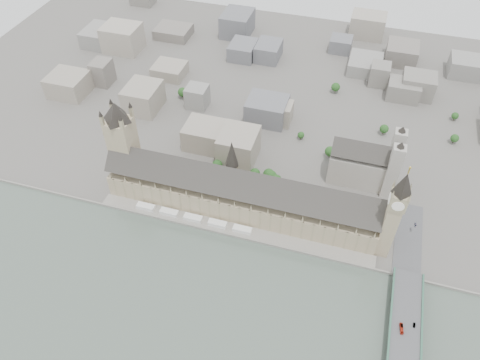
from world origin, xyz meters
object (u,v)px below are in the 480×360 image
(red_bus_north, at_px, (402,329))
(car_approach, at_px, (415,225))
(victoria_tower, at_px, (122,140))
(westminster_abbey, at_px, (366,164))
(elizabeth_tower, at_px, (395,210))
(car_silver, at_px, (414,325))
(palace_of_westminster, at_px, (240,194))
(westminster_bridge, at_px, (403,353))

(red_bus_north, relative_size, car_approach, 1.98)
(victoria_tower, bearing_deg, westminster_abbey, 16.50)
(elizabeth_tower, bearing_deg, red_bus_north, -75.51)
(victoria_tower, relative_size, car_silver, 23.50)
(elizabeth_tower, distance_m, westminster_abbey, 96.91)
(victoria_tower, xyz_separation_m, red_bus_north, (280.53, -97.44, -43.64))
(westminster_abbey, bearing_deg, palace_of_westminster, -145.83)
(elizabeth_tower, relative_size, westminster_abbey, 1.58)
(westminster_bridge, bearing_deg, elizabeth_tower, 104.11)
(westminster_bridge, height_order, car_approach, car_approach)
(elizabeth_tower, distance_m, red_bus_north, 94.32)
(car_approach, bearing_deg, car_silver, -88.49)
(westminster_abbey, xyz_separation_m, car_silver, (57.16, -160.20, -14.13))
(westminster_bridge, height_order, westminster_abbey, westminster_abbey)
(westminster_bridge, distance_m, car_silver, 23.84)
(palace_of_westminster, relative_size, westminster_abbey, 3.90)
(palace_of_westminster, distance_m, car_silver, 188.67)
(victoria_tower, bearing_deg, elizabeth_tower, -3.96)
(palace_of_westminster, height_order, westminster_abbey, westminster_abbey)
(car_approach, bearing_deg, elizabeth_tower, -131.15)
(elizabeth_tower, height_order, red_bus_north, elizabeth_tower)
(elizabeth_tower, xyz_separation_m, westminster_abbey, (-27.08, 87.00, -33.01))
(palace_of_westminster, height_order, red_bus_north, palace_of_westminster)
(elizabeth_tower, bearing_deg, victoria_tower, 176.04)
(elizabeth_tower, bearing_deg, palace_of_westminster, 175.15)
(westminster_abbey, xyz_separation_m, red_bus_north, (47.61, -166.44, -13.52))
(red_bus_north, bearing_deg, westminster_bridge, -85.79)
(palace_of_westminster, xyz_separation_m, car_approach, (165.47, 19.65, -11.76))
(car_silver, bearing_deg, red_bus_north, -143.13)
(westminster_bridge, bearing_deg, red_bus_north, 102.18)
(westminster_abbey, bearing_deg, westminster_bridge, -74.36)
(palace_of_westminster, bearing_deg, victoria_tower, 177.04)
(palace_of_westminster, distance_m, victoria_tower, 126.41)
(victoria_tower, height_order, westminster_abbey, victoria_tower)
(red_bus_north, relative_size, car_silver, 2.22)
(westminster_bridge, relative_size, car_silver, 76.37)
(elizabeth_tower, bearing_deg, westminster_bridge, -75.89)
(elizabeth_tower, xyz_separation_m, car_approach, (27.47, 31.35, -47.14))
(elizabeth_tower, relative_size, car_approach, 22.54)
(westminster_abbey, relative_size, red_bus_north, 7.21)
(red_bus_north, bearing_deg, car_silver, 25.18)
(elizabeth_tower, height_order, car_approach, elizabeth_tower)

